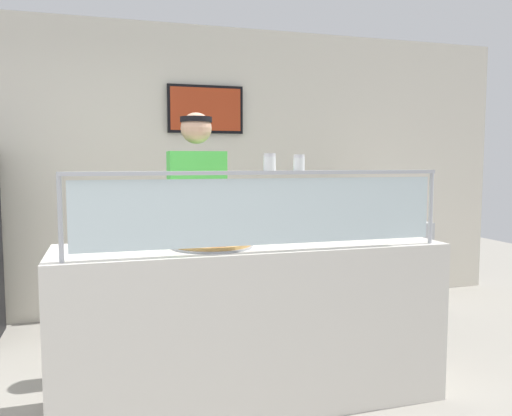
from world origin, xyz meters
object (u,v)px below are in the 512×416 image
object	(u,v)px
pizza_box_stack	(387,210)
pizza_server	(208,241)
parmesan_shaker	(270,163)
pizza_tray	(212,244)
pepper_flake_shaker	(299,164)
worker_figure	(198,224)

from	to	relation	value
pizza_box_stack	pizza_server	bearing A→B (deg)	-142.53
pizza_server	parmesan_shaker	bearing A→B (deg)	-48.93
pizza_server	parmesan_shaker	xyz separation A→B (m)	(0.29, -0.22, 0.43)
pizza_tray	pizza_server	world-z (taller)	pizza_server
pepper_flake_shaker	pizza_box_stack	xyz separation A→B (m)	(1.64, 1.82, -0.46)
pizza_server	pizza_tray	bearing A→B (deg)	24.76
parmesan_shaker	pizza_box_stack	xyz separation A→B (m)	(1.80, 1.82, -0.46)
pizza_tray	pepper_flake_shaker	bearing A→B (deg)	-28.81
pizza_server	worker_figure	distance (m)	0.66
pizza_box_stack	pizza_tray	bearing A→B (deg)	-142.53
pizza_tray	pepper_flake_shaker	xyz separation A→B (m)	(0.43, -0.24, 0.45)
pepper_flake_shaker	worker_figure	world-z (taller)	worker_figure
pizza_server	pepper_flake_shaker	world-z (taller)	pepper_flake_shaker
parmesan_shaker	pizza_tray	bearing A→B (deg)	138.10
pepper_flake_shaker	worker_figure	distance (m)	1.04
pizza_box_stack	parmesan_shaker	bearing A→B (deg)	-134.73
pizza_tray	pizza_box_stack	bearing A→B (deg)	37.47
pizza_server	parmesan_shaker	size ratio (longest dim) A/B	3.06
pepper_flake_shaker	pizza_box_stack	size ratio (longest dim) A/B	0.18
pizza_tray	pizza_server	bearing A→B (deg)	-143.03
worker_figure	pizza_box_stack	world-z (taller)	worker_figure
parmesan_shaker	worker_figure	bearing A→B (deg)	104.77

